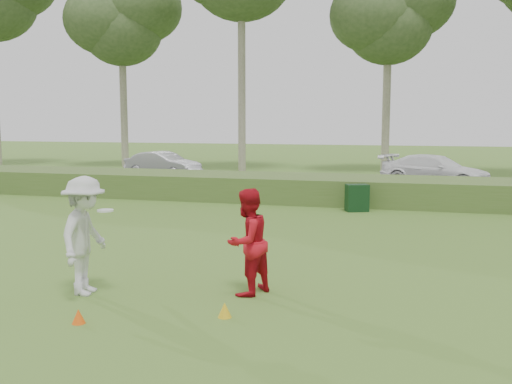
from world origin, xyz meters
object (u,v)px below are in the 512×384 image
(player_red, at_px, (247,242))
(utility_cabinet, at_px, (357,198))
(car_mid, at_px, (163,165))
(car_right, at_px, (436,171))
(cone_orange, at_px, (79,316))
(player_white, at_px, (85,236))
(cone_yellow, at_px, (225,310))

(player_red, height_order, utility_cabinet, player_red)
(car_mid, height_order, car_right, car_right)
(car_mid, bearing_deg, utility_cabinet, -113.45)
(car_mid, bearing_deg, cone_orange, -145.48)
(cone_orange, relative_size, car_right, 0.05)
(player_white, bearing_deg, cone_yellow, -107.66)
(cone_orange, bearing_deg, player_red, 45.28)
(cone_orange, xyz_separation_m, car_right, (5.66, 18.81, 0.64))
(cone_yellow, bearing_deg, cone_orange, -157.78)
(player_red, relative_size, car_mid, 0.45)
(cone_yellow, bearing_deg, car_mid, 116.91)
(car_mid, relative_size, car_right, 0.84)
(player_white, xyz_separation_m, car_mid, (-6.72, 17.95, -0.29))
(player_white, bearing_deg, cone_orange, -159.76)
(cone_orange, relative_size, utility_cabinet, 0.24)
(player_red, bearing_deg, player_white, -50.81)
(player_red, distance_m, utility_cabinet, 9.52)
(player_white, distance_m, utility_cabinet, 10.80)
(player_red, distance_m, cone_yellow, 1.43)
(cone_yellow, bearing_deg, utility_cabinet, 84.71)
(cone_yellow, distance_m, car_mid, 20.70)
(utility_cabinet, relative_size, car_right, 0.18)
(player_white, xyz_separation_m, car_right, (6.33, 17.50, -0.26))
(utility_cabinet, distance_m, car_mid, 12.96)
(cone_yellow, relative_size, car_mid, 0.06)
(cone_yellow, bearing_deg, player_red, 89.47)
(player_white, height_order, car_mid, player_white)
(cone_orange, bearing_deg, car_right, 73.25)
(cone_orange, height_order, car_right, car_right)
(player_white, xyz_separation_m, cone_yellow, (2.64, -0.51, -0.89))
(player_white, distance_m, car_right, 18.61)
(car_mid, bearing_deg, player_red, -137.96)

